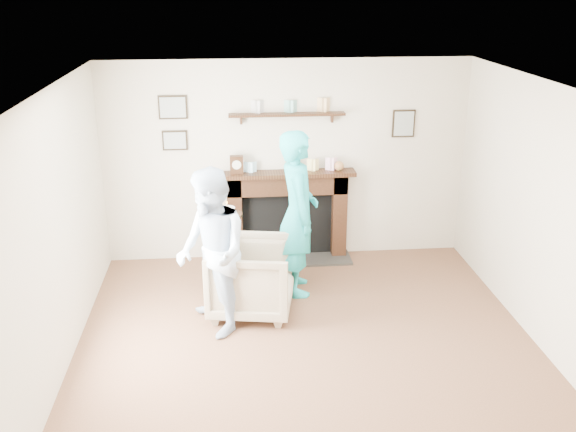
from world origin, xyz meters
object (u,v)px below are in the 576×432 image
(woman, at_px, (298,289))
(man, at_px, (215,329))
(armchair, at_px, (253,310))
(pedestal_table, at_px, (228,237))

(woman, bearing_deg, man, 128.83)
(armchair, bearing_deg, woman, -39.78)
(armchair, height_order, pedestal_table, pedestal_table)
(woman, bearing_deg, armchair, 128.39)
(armchair, xyz_separation_m, woman, (0.54, 0.46, 0.00))
(man, relative_size, pedestal_table, 1.57)
(armchair, relative_size, woman, 0.46)
(armchair, distance_m, pedestal_table, 0.87)
(armchair, xyz_separation_m, pedestal_table, (-0.24, 0.50, 0.67))
(man, height_order, pedestal_table, pedestal_table)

